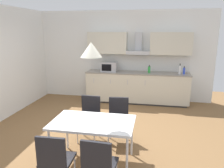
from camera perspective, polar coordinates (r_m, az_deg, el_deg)
ground_plane at (r=4.59m, az=-4.86°, el=-13.98°), size 7.23×8.36×0.02m
wall_back at (r=6.87m, az=1.31°, el=7.40°), size 5.78×0.10×2.72m
kitchen_counter at (r=6.61m, az=6.51°, el=-0.84°), size 3.03×0.64×0.92m
backsplash_tile at (r=6.76m, az=6.87°, el=5.45°), size 3.01×0.02×0.46m
upper_wall_cabinets at (r=6.55m, az=6.92°, el=10.43°), size 3.01×0.40×0.63m
microwave at (r=6.60m, az=-0.80°, el=4.54°), size 0.48×0.35×0.28m
bottle_green at (r=6.46m, az=9.67°, el=3.76°), size 0.07×0.07×0.23m
bottle_blue at (r=6.51m, az=18.31°, el=3.31°), size 0.06×0.06×0.22m
bottle_white at (r=6.46m, az=17.28°, el=3.59°), size 0.07×0.07×0.30m
dining_table at (r=3.54m, az=-5.02°, el=-10.42°), size 1.30×0.80×0.73m
chair_far_left at (r=4.36m, az=-5.88°, el=-7.70°), size 0.41×0.41×0.87m
chair_far_right at (r=4.24m, az=1.68°, el=-8.27°), size 0.44×0.44×0.87m
chair_near_left at (r=3.05m, az=-14.70°, el=-18.12°), size 0.41×0.41×0.87m
chair_near_right at (r=2.88m, az=-3.53°, el=-19.83°), size 0.42×0.42×0.87m
pendant_lamp at (r=3.24m, az=-5.45°, el=8.89°), size 0.32×0.32×0.22m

